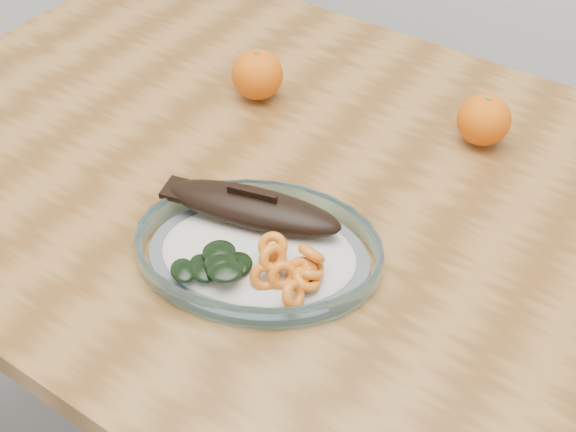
% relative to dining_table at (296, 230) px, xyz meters
% --- Properties ---
extents(dining_table, '(1.20, 0.80, 0.75)m').
position_rel_dining_table_xyz_m(dining_table, '(0.00, 0.00, 0.00)').
color(dining_table, brown).
rests_on(dining_table, ground).
extents(plated_meal, '(0.66, 0.66, 0.08)m').
position_rel_dining_table_xyz_m(plated_meal, '(0.04, -0.14, 0.12)').
color(plated_meal, white).
rests_on(plated_meal, dining_table).
extents(orange_left, '(0.07, 0.07, 0.07)m').
position_rel_dining_table_xyz_m(orange_left, '(-0.15, 0.12, 0.14)').
color(orange_left, '#E63804').
rests_on(orange_left, dining_table).
extents(orange_right, '(0.07, 0.07, 0.07)m').
position_rel_dining_table_xyz_m(orange_right, '(0.17, 0.20, 0.13)').
color(orange_right, '#E63804').
rests_on(orange_right, dining_table).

